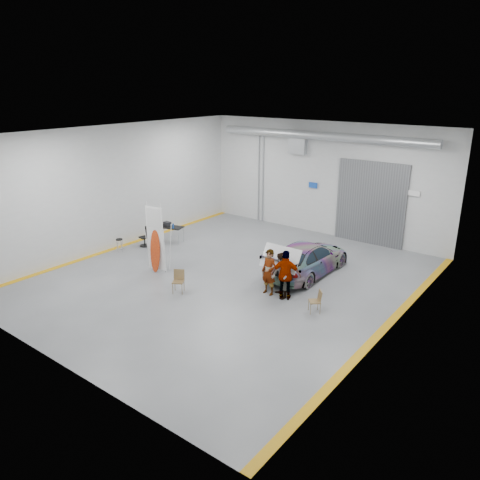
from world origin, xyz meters
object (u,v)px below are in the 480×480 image
Objects in this scene: shop_stool at (120,246)px; office_chair at (145,238)px; person_b at (281,276)px; folding_chair_near at (179,286)px; person_c at (286,275)px; surfboard_display at (155,244)px; work_table at (170,226)px; folding_chair_far at (314,305)px; person_a at (269,272)px; sedan_car at (307,258)px.

office_chair reaches higher than shop_stool.
folding_chair_near is at bearing -111.80° from person_b.
person_c is 6.07m from surfboard_display.
office_chair is at bearing -111.04° from work_table.
surfboard_display is 7.49m from folding_chair_far.
person_a is 0.76m from person_c.
person_a is at bearing -15.81° from work_table.
person_a is 0.59× the size of surfboard_display.
shop_stool is (-10.61, -0.16, 0.07)m from folding_chair_far.
shop_stool is 1.41m from office_chair.
work_table is at bearing 170.05° from person_a.
person_a reaches higher than folding_chair_far.
person_a is 2.03× the size of folding_chair_near.
sedan_car is at bearing 4.04° from work_table.
work_table is (-4.77, 4.22, 0.54)m from folding_chair_near.
person_c is (0.61, -2.72, 0.28)m from sedan_car.
folding_chair_near is 6.04m from office_chair.
sedan_car is at bearing 172.38° from folding_chair_far.
shop_stool is 0.70× the size of office_chair.
surfboard_display is at bearing -14.42° from person_c.
folding_chair_near is at bearing -112.47° from folding_chair_far.
person_a is at bearing 1.79° from surfboard_display.
work_table is at bearing -157.54° from person_b.
person_c is at bearing 0.30° from surfboard_display.
sedan_car is 7.81m from work_table.
surfboard_display reaches higher than person_c.
sedan_car is 5.02× the size of office_chair.
person_c reaches higher than work_table.
folding_chair_far is 10.61m from shop_stool.
person_b is at bearing -14.80° from work_table.
person_b reaches higher than office_chair.
person_c reaches higher than shop_stool.
person_a is at bearing -139.41° from folding_chair_far.
person_b is 0.22m from person_c.
surfboard_display is 2.69m from folding_chair_near.
person_c is at bearing -143.49° from folding_chair_far.
work_table is (-8.20, 2.17, -0.08)m from person_b.
surfboard_display is at bearing -21.73° from office_chair.
office_chair is at bearing 118.99° from folding_chair_near.
shop_stool is at bearing -171.02° from person_a.
person_c is at bearing -2.05° from folding_chair_near.
folding_chair_near is 6.39m from work_table.
person_a is 8.47m from shop_stool.
person_b is at bearing 5.86° from person_a.
shop_stool is (-5.56, 1.60, 0.05)m from folding_chair_near.
office_chair is (0.30, 1.38, 0.09)m from shop_stool.
folding_chair_far is at bearing 124.17° from sedan_car.
surfboard_display is (-5.75, -1.10, 0.36)m from person_b.
office_chair is at bearing -30.78° from person_c.
person_a is (-0.15, -2.72, 0.21)m from sedan_car.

